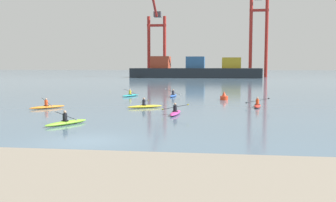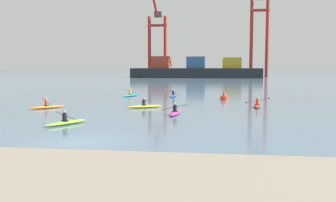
{
  "view_description": "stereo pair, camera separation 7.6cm",
  "coord_description": "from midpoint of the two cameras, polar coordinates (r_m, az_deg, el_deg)",
  "views": [
    {
      "loc": [
        6.8,
        -18.58,
        3.83
      ],
      "look_at": [
        2.12,
        16.7,
        0.6
      ],
      "focal_mm": 40.68,
      "sensor_mm": 36.0,
      "label": 1
    },
    {
      "loc": [
        6.87,
        -18.57,
        3.83
      ],
      "look_at": [
        2.12,
        16.7,
        0.6
      ],
      "focal_mm": 40.68,
      "sensor_mm": 36.0,
      "label": 2
    }
  ],
  "objects": [
    {
      "name": "kayak_red",
      "position": [
        37.04,
        13.18,
        -0.62
      ],
      "size": [
        2.24,
        3.45,
        0.95
      ],
      "color": "red",
      "rests_on": "ground"
    },
    {
      "name": "kayak_lime",
      "position": [
        26.04,
        -15.1,
        -3.07
      ],
      "size": [
        2.12,
        3.29,
        0.95
      ],
      "color": "#7ABC2D",
      "rests_on": "ground"
    },
    {
      "name": "kayak_magenta",
      "position": [
        30.4,
        1.03,
        -1.72
      ],
      "size": [
        2.25,
        3.43,
        0.95
      ],
      "color": "#C13384",
      "rests_on": "ground"
    },
    {
      "name": "channel_buoy",
      "position": [
        44.1,
        8.35,
        0.62
      ],
      "size": [
        0.9,
        0.9,
        1.0
      ],
      "color": "red",
      "rests_on": "ground"
    },
    {
      "name": "kayak_yellow",
      "position": [
        35.42,
        -3.56,
        -0.75
      ],
      "size": [
        3.23,
        2.25,
        0.95
      ],
      "color": "yellow",
      "rests_on": "ground"
    },
    {
      "name": "ground_plane",
      "position": [
        20.16,
        -12.49,
        -5.89
      ],
      "size": [
        800.0,
        800.0,
        0.0
      ],
      "primitive_type": "plane",
      "color": "slate"
    },
    {
      "name": "container_barge",
      "position": [
        131.32,
        4.06,
        4.61
      ],
      "size": [
        43.92,
        10.96,
        7.33
      ],
      "color": "#1E2328",
      "rests_on": "ground"
    },
    {
      "name": "kayak_orange",
      "position": [
        36.56,
        -17.7,
        -0.8
      ],
      "size": [
        2.61,
        3.02,
        1.01
      ],
      "color": "orange",
      "rests_on": "ground"
    },
    {
      "name": "kayak_blue",
      "position": [
        48.53,
        0.74,
        0.86
      ],
      "size": [
        2.18,
        3.43,
        1.05
      ],
      "color": "#2856B2",
      "rests_on": "ground"
    },
    {
      "name": "gantry_crane_west",
      "position": [
        145.75,
        -1.78,
        10.06
      ],
      "size": [
        7.28,
        20.16,
        33.38
      ],
      "color": "maroon",
      "rests_on": "ground"
    },
    {
      "name": "gantry_crane_west_mid",
      "position": [
        143.52,
        13.47,
        11.1
      ],
      "size": [
        6.8,
        21.1,
        36.7
      ],
      "color": "maroon",
      "rests_on": "ground"
    },
    {
      "name": "kayak_teal",
      "position": [
        49.17,
        -5.69,
        0.89
      ],
      "size": [
        2.05,
        3.36,
        1.01
      ],
      "color": "teal",
      "rests_on": "ground"
    }
  ]
}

